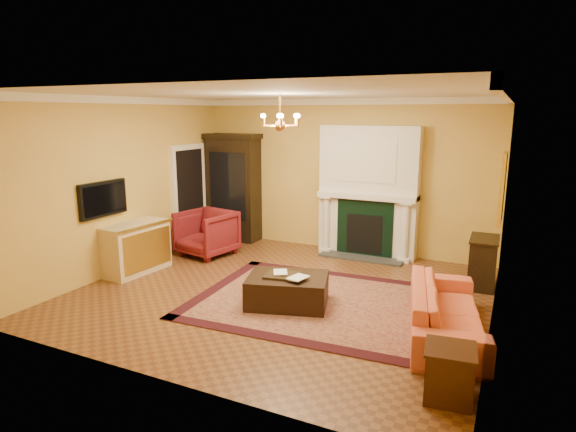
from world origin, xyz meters
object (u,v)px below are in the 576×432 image
Objects in this scene: end_table at (449,375)px; coral_sofa at (446,303)px; console_table at (483,263)px; china_cabinet at (234,190)px; leather_ottoman at (288,290)px; pedestal_table at (220,228)px; wingback_armchair at (206,231)px; commode at (135,248)px.

coral_sofa is at bearing 98.93° from end_table.
coral_sofa is 2.04m from console_table.
console_table is (5.14, -0.85, -0.71)m from china_cabinet.
leather_ottoman is at bearing 78.81° from coral_sofa.
pedestal_table is 0.35× the size of coral_sofa.
wingback_armchair is 1.89× the size of end_table.
console_table is at bearing -0.17° from pedestal_table.
commode is at bearing 76.46° from coral_sofa.
china_cabinet is 1.88× the size of commode.
end_table is at bearing -35.28° from pedestal_table.
console_table is (0.29, 2.02, -0.03)m from coral_sofa.
wingback_armchair is at bearing -83.39° from china_cabinet.
pedestal_table reaches higher than leather_ottoman.
coral_sofa is (4.85, -2.86, -0.68)m from china_cabinet.
wingback_armchair is 0.86× the size of leather_ottoman.
china_cabinet is at bearing 101.55° from pedestal_table.
coral_sofa is 2.20m from leather_ottoman.
wingback_armchair is 1.48m from commode.
console_table is (4.97, -0.02, -0.05)m from pedestal_table.
coral_sofa is at bearing -16.28° from leather_ottoman.
china_cabinet is 1.02× the size of coral_sofa.
console_table is (0.06, 3.46, 0.13)m from end_table.
end_table is at bearing -47.21° from leather_ottoman.
console_table is (5.51, 1.82, -0.05)m from commode.
china_cabinet is at bearing 86.86° from commode.
coral_sofa is at bearing -99.35° from console_table.
china_cabinet is at bearing 169.42° from console_table.
end_table is (5.45, -1.64, -0.18)m from commode.
commode is 5.23m from coral_sofa.
china_cabinet reaches higher than wingback_armchair.
commode is at bearing -99.50° from wingback_armchair.
commode reaches higher than leather_ottoman.
coral_sofa reaches higher than console_table.
leather_ottoman is at bearing 149.31° from end_table.
console_table reaches higher than pedestal_table.
pedestal_table is 4.97m from console_table.
pedestal_table is (0.01, 0.46, -0.05)m from wingback_armchair.
commode is 1.04× the size of leather_ottoman.
china_cabinet is 6.71m from end_table.
coral_sofa is 1.91× the size of leather_ottoman.
wingback_armchair is at bearing 148.49° from end_table.
coral_sofa reaches higher than end_table.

